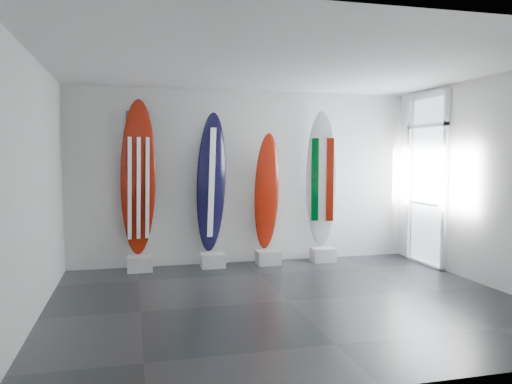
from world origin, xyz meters
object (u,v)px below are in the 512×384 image
object	(u,v)px
surfboard_usa	(138,178)
surfboard_swiss	(267,192)
surfboard_italy	(322,180)
surfboard_navy	(211,183)

from	to	relation	value
surfboard_usa	surfboard_swiss	world-z (taller)	surfboard_usa
surfboard_swiss	surfboard_italy	xyz separation A→B (m)	(1.01, 0.00, 0.19)
surfboard_navy	surfboard_swiss	xyz separation A→B (m)	(0.97, 0.00, -0.16)
surfboard_usa	surfboard_italy	world-z (taller)	surfboard_usa
surfboard_navy	surfboard_usa	bearing A→B (deg)	163.11
surfboard_navy	surfboard_italy	size ratio (longest dim) A/B	0.97
surfboard_usa	surfboard_swiss	xyz separation A→B (m)	(2.16, 0.00, -0.25)
surfboard_swiss	surfboard_italy	world-z (taller)	surfboard_italy
surfboard_usa	surfboard_swiss	size ratio (longest dim) A/B	1.25
surfboard_navy	surfboard_italy	distance (m)	1.97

